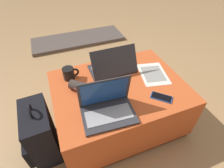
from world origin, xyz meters
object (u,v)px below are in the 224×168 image
(cell_phone, at_px, (161,97))
(wrist_brace, at_px, (80,87))
(paper_sheet, at_px, (153,74))
(laptop_far, at_px, (113,66))
(laptop_near, at_px, (107,107))
(coffee_mug, at_px, (69,73))
(backpack, at_px, (40,134))

(cell_phone, height_order, wrist_brace, wrist_brace)
(paper_sheet, bearing_deg, laptop_far, 164.64)
(laptop_near, height_order, coffee_mug, laptop_near)
(paper_sheet, height_order, coffee_mug, coffee_mug)
(laptop_near, distance_m, paper_sheet, 0.55)
(backpack, bearing_deg, paper_sheet, 91.98)
(backpack, height_order, paper_sheet, backpack)
(coffee_mug, bearing_deg, laptop_near, -69.47)
(backpack, height_order, wrist_brace, backpack)
(cell_phone, bearing_deg, coffee_mug, 95.61)
(paper_sheet, distance_m, wrist_brace, 0.61)
(cell_phone, relative_size, paper_sheet, 0.47)
(wrist_brace, bearing_deg, paper_sheet, -1.88)
(laptop_near, relative_size, wrist_brace, 2.12)
(cell_phone, xyz_separation_m, coffee_mug, (-0.57, 0.45, 0.04))
(laptop_near, height_order, paper_sheet, laptop_near)
(backpack, distance_m, wrist_brace, 0.45)
(laptop_far, xyz_separation_m, coffee_mug, (-0.36, 0.03, 0.00))
(paper_sheet, xyz_separation_m, wrist_brace, (-0.61, 0.02, 0.04))
(laptop_near, relative_size, backpack, 0.69)
(backpack, xyz_separation_m, wrist_brace, (0.36, 0.11, 0.25))
(backpack, xyz_separation_m, paper_sheet, (0.97, 0.09, 0.22))
(cell_phone, relative_size, backpack, 0.30)
(cell_phone, bearing_deg, backpack, 123.14)
(laptop_near, bearing_deg, wrist_brace, 118.17)
(laptop_far, distance_m, wrist_brace, 0.34)
(laptop_near, xyz_separation_m, coffee_mug, (-0.16, 0.43, -0.00))
(coffee_mug, bearing_deg, wrist_brace, -74.52)
(paper_sheet, bearing_deg, backpack, -162.37)
(laptop_near, xyz_separation_m, cell_phone, (0.40, -0.02, -0.05))
(wrist_brace, distance_m, coffee_mug, 0.18)
(wrist_brace, relative_size, coffee_mug, 1.30)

